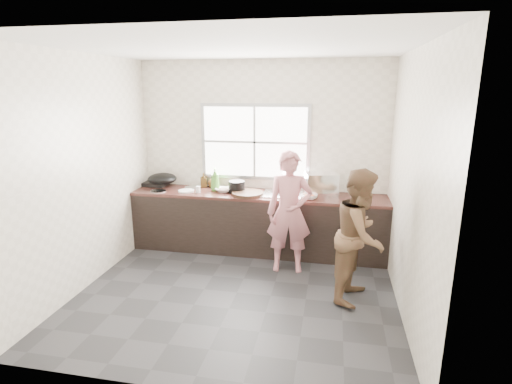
% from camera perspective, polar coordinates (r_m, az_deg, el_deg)
% --- Properties ---
extents(floor, '(3.60, 3.20, 0.01)m').
position_cam_1_polar(floor, '(4.80, -2.74, -14.20)').
color(floor, '#27272A').
rests_on(floor, ground).
extents(ceiling, '(3.60, 3.20, 0.01)m').
position_cam_1_polar(ceiling, '(4.22, -3.22, 20.01)').
color(ceiling, silver).
rests_on(ceiling, wall_back).
extents(wall_back, '(3.60, 0.01, 2.70)m').
position_cam_1_polar(wall_back, '(5.85, 0.83, 5.21)').
color(wall_back, beige).
rests_on(wall_back, ground).
extents(wall_left, '(0.01, 3.20, 2.70)m').
position_cam_1_polar(wall_left, '(5.05, -23.26, 2.51)').
color(wall_left, beige).
rests_on(wall_left, ground).
extents(wall_right, '(0.01, 3.20, 2.70)m').
position_cam_1_polar(wall_right, '(4.26, 21.31, 0.64)').
color(wall_right, beige).
rests_on(wall_right, ground).
extents(wall_front, '(3.60, 0.01, 2.70)m').
position_cam_1_polar(wall_front, '(2.84, -10.80, -5.29)').
color(wall_front, silver).
rests_on(wall_front, ground).
extents(cabinet, '(3.60, 0.62, 0.82)m').
position_cam_1_polar(cabinet, '(5.78, 0.24, -4.53)').
color(cabinet, black).
rests_on(cabinet, floor).
extents(countertop, '(3.60, 0.64, 0.04)m').
position_cam_1_polar(countertop, '(5.66, 0.25, -0.41)').
color(countertop, '#3B1D18').
rests_on(countertop, cabinet).
extents(sink, '(0.55, 0.45, 0.02)m').
position_cam_1_polar(sink, '(5.60, 3.77, -0.34)').
color(sink, silver).
rests_on(sink, countertop).
extents(faucet, '(0.02, 0.02, 0.30)m').
position_cam_1_polar(faucet, '(5.76, 4.05, 1.56)').
color(faucet, silver).
rests_on(faucet, countertop).
extents(window_frame, '(1.60, 0.05, 1.10)m').
position_cam_1_polar(window_frame, '(5.83, -0.16, 7.15)').
color(window_frame, '#9EA0A5').
rests_on(window_frame, wall_back).
extents(window_glazing, '(1.50, 0.01, 1.00)m').
position_cam_1_polar(window_glazing, '(5.80, -0.21, 7.12)').
color(window_glazing, white).
rests_on(window_glazing, window_frame).
extents(woman, '(0.57, 0.41, 1.46)m').
position_cam_1_polar(woman, '(5.09, 4.78, -3.45)').
color(woman, '#C3757C').
rests_on(woman, floor).
extents(person_side, '(0.75, 0.86, 1.49)m').
position_cam_1_polar(person_side, '(4.54, 14.67, -6.03)').
color(person_side, brown).
rests_on(person_side, floor).
extents(cutting_board, '(0.53, 0.53, 0.04)m').
position_cam_1_polar(cutting_board, '(5.56, -1.19, -0.23)').
color(cutting_board, black).
rests_on(cutting_board, countertop).
extents(cleaver, '(0.19, 0.12, 0.01)m').
position_cam_1_polar(cleaver, '(5.72, -2.73, 0.39)').
color(cleaver, '#B9BDC0').
rests_on(cleaver, cutting_board).
extents(bowl_mince, '(0.27, 0.27, 0.06)m').
position_cam_1_polar(bowl_mince, '(5.75, -4.64, 0.30)').
color(bowl_mince, white).
rests_on(bowl_mince, countertop).
extents(bowl_crabs, '(0.20, 0.20, 0.05)m').
position_cam_1_polar(bowl_crabs, '(5.41, 7.65, -0.71)').
color(bowl_crabs, silver).
rests_on(bowl_crabs, countertop).
extents(bowl_held, '(0.23, 0.23, 0.06)m').
position_cam_1_polar(bowl_held, '(5.38, 4.60, -0.69)').
color(bowl_held, silver).
rests_on(bowl_held, countertop).
extents(black_pot, '(0.26, 0.26, 0.17)m').
position_cam_1_polar(black_pot, '(5.70, -2.78, 0.75)').
color(black_pot, black).
rests_on(black_pot, countertop).
extents(plate_food, '(0.24, 0.24, 0.02)m').
position_cam_1_polar(plate_food, '(5.85, -9.93, 0.17)').
color(plate_food, white).
rests_on(plate_food, countertop).
extents(bottle_green, '(0.15, 0.15, 0.34)m').
position_cam_1_polar(bottle_green, '(5.81, -5.87, 1.82)').
color(bottle_green, '#417D29').
rests_on(bottle_green, countertop).
extents(bottle_brown_tall, '(0.11, 0.11, 0.19)m').
position_cam_1_polar(bottle_brown_tall, '(6.06, -7.49, 1.63)').
color(bottle_brown_tall, '#422C10').
rests_on(bottle_brown_tall, countertop).
extents(bottle_brown_short, '(0.18, 0.18, 0.18)m').
position_cam_1_polar(bottle_brown_short, '(6.02, -6.17, 1.50)').
color(bottle_brown_short, '#4D3113').
rests_on(bottle_brown_short, countertop).
extents(glass_jar, '(0.08, 0.08, 0.09)m').
position_cam_1_polar(glass_jar, '(5.75, -8.27, 0.36)').
color(glass_jar, silver).
rests_on(glass_jar, countertop).
extents(burner, '(0.40, 0.40, 0.06)m').
position_cam_1_polar(burner, '(6.36, -14.13, 1.28)').
color(burner, black).
rests_on(burner, countertop).
extents(wok, '(0.55, 0.55, 0.16)m').
position_cam_1_polar(wok, '(6.11, -13.24, 1.87)').
color(wok, black).
rests_on(wok, burner).
extents(dish_rack, '(0.48, 0.39, 0.32)m').
position_cam_1_polar(dish_rack, '(5.57, 9.27, 1.06)').
color(dish_rack, white).
rests_on(dish_rack, countertop).
extents(pot_lid_left, '(0.28, 0.28, 0.01)m').
position_cam_1_polar(pot_lid_left, '(5.93, -13.79, 0.12)').
color(pot_lid_left, silver).
rests_on(pot_lid_left, countertop).
extents(pot_lid_right, '(0.26, 0.26, 0.01)m').
position_cam_1_polar(pot_lid_right, '(6.06, -8.96, 0.67)').
color(pot_lid_right, silver).
rests_on(pot_lid_right, countertop).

